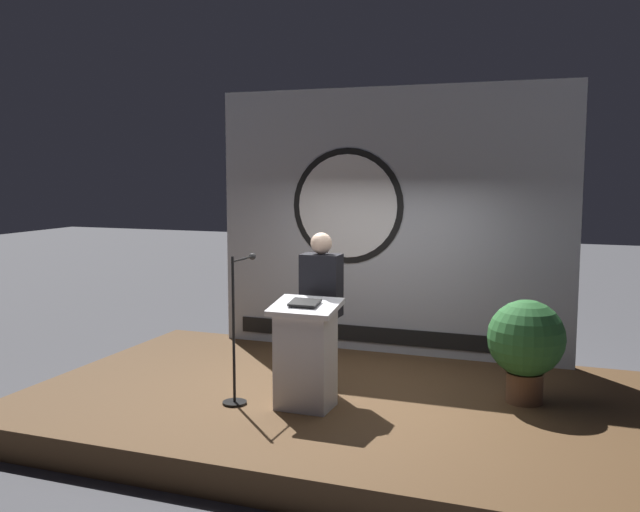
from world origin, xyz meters
TOP-DOWN VIEW (x-y plane):
  - ground_plane at (0.00, 0.00)m, footprint 40.00×40.00m
  - stage_platform at (0.00, 0.00)m, footprint 6.40×4.00m
  - banner_display at (-0.02, 1.85)m, footprint 4.48×0.12m
  - podium at (-0.20, -0.49)m, footprint 0.64×0.50m
  - speaker_person at (-0.21, -0.01)m, footprint 0.40×0.26m
  - microphone_stand at (-0.89, -0.58)m, footprint 0.24×0.59m
  - potted_plant at (1.78, 0.42)m, footprint 0.76×0.76m

SIDE VIEW (x-z plane):
  - ground_plane at x=0.00m, z-range 0.00..0.00m
  - stage_platform at x=0.00m, z-range 0.00..0.30m
  - microphone_stand at x=-0.89m, z-range 0.09..1.56m
  - podium at x=-0.20m, z-range 0.29..1.36m
  - potted_plant at x=1.78m, z-range 0.39..1.42m
  - speaker_person at x=-0.21m, z-range 0.32..1.99m
  - banner_display at x=-0.02m, z-range 0.29..3.60m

